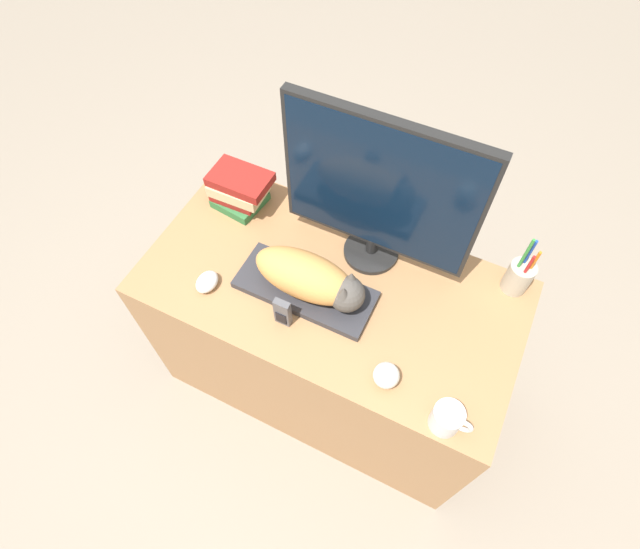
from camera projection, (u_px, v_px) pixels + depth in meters
name	position (u px, v px, depth m)	size (l,w,h in m)	color
ground_plane	(295.00, 438.00, 1.96)	(12.00, 12.00, 0.00)	gray
desk	(329.00, 337.00, 1.82)	(1.17, 0.60, 0.71)	#9E7047
keyboard	(305.00, 290.00, 1.50)	(0.42, 0.17, 0.02)	#2D2D33
cat	(312.00, 279.00, 1.43)	(0.34, 0.14, 0.13)	#D18C47
monitor	(379.00, 192.00, 1.35)	(0.56, 0.17, 0.53)	black
computer_mouse	(207.00, 282.00, 1.50)	(0.06, 0.08, 0.04)	silver
coffee_mug	(448.00, 419.00, 1.26)	(0.11, 0.08, 0.08)	silver
pen_cup	(519.00, 276.00, 1.47)	(0.08, 0.08, 0.23)	#B2A893
baseball	(386.00, 375.00, 1.33)	(0.07, 0.07, 0.07)	silver
phone	(283.00, 313.00, 1.41)	(0.05, 0.02, 0.11)	#4C4C51
book_stack	(240.00, 189.00, 1.65)	(0.20, 0.17, 0.13)	#2D6B38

